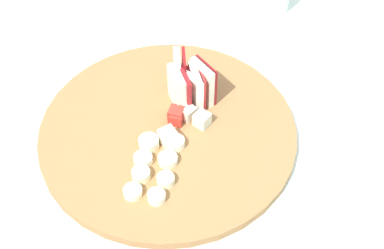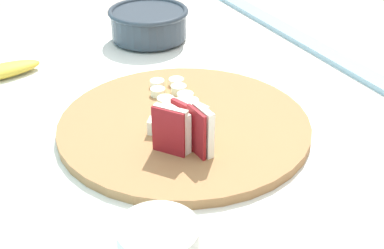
{
  "view_description": "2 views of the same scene",
  "coord_description": "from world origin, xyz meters",
  "px_view_note": "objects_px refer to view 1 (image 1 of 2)",
  "views": [
    {
      "loc": [
        0.56,
        0.03,
        1.52
      ],
      "look_at": [
        0.06,
        0.02,
        0.95
      ],
      "focal_mm": 51.13,
      "sensor_mm": 36.0,
      "label": 1
    },
    {
      "loc": [
        -0.57,
        0.28,
        1.33
      ],
      "look_at": [
        0.01,
        -0.01,
        0.94
      ],
      "focal_mm": 50.91,
      "sensor_mm": 36.0,
      "label": 2
    }
  ],
  "objects_px": {
    "cutting_board": "(168,132)",
    "banana_slice_rows": "(154,165)",
    "apple_wedge_fan": "(190,84)",
    "apple_dice_pile": "(182,121)"
  },
  "relations": [
    {
      "from": "apple_wedge_fan",
      "to": "banana_slice_rows",
      "type": "height_order",
      "value": "apple_wedge_fan"
    },
    {
      "from": "banana_slice_rows",
      "to": "cutting_board",
      "type": "bearing_deg",
      "value": 167.66
    },
    {
      "from": "cutting_board",
      "to": "apple_wedge_fan",
      "type": "xyz_separation_m",
      "value": [
        -0.06,
        0.03,
        0.04
      ]
    },
    {
      "from": "cutting_board",
      "to": "apple_dice_pile",
      "type": "xyz_separation_m",
      "value": [
        -0.01,
        0.02,
        0.02
      ]
    },
    {
      "from": "cutting_board",
      "to": "apple_dice_pile",
      "type": "relative_size",
      "value": 4.83
    },
    {
      "from": "cutting_board",
      "to": "banana_slice_rows",
      "type": "relative_size",
      "value": 3.24
    },
    {
      "from": "cutting_board",
      "to": "apple_wedge_fan",
      "type": "relative_size",
      "value": 4.7
    },
    {
      "from": "cutting_board",
      "to": "banana_slice_rows",
      "type": "height_order",
      "value": "banana_slice_rows"
    },
    {
      "from": "apple_wedge_fan",
      "to": "apple_dice_pile",
      "type": "height_order",
      "value": "apple_wedge_fan"
    },
    {
      "from": "cutting_board",
      "to": "banana_slice_rows",
      "type": "distance_m",
      "value": 0.07
    }
  ]
}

